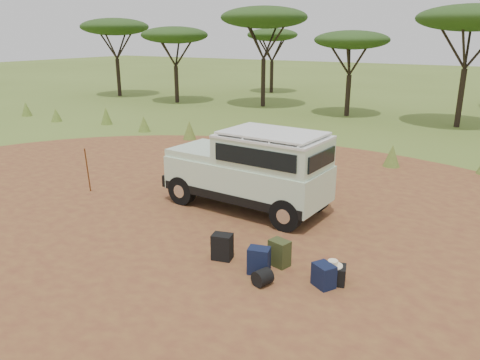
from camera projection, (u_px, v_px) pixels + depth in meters
The scene contains 13 objects.
ground at pixel (182, 229), 11.52m from camera, with size 140.00×140.00×0.00m, color #576C26.
dirt_clearing at pixel (182, 229), 11.52m from camera, with size 23.00×23.00×0.01m, color brown.
grass_fringe at pixel (319, 145), 18.43m from camera, with size 36.60×1.60×0.90m.
acacia_treeline at pixel (410, 28), 25.88m from camera, with size 46.70×13.20×6.26m.
safari_vehicle at pixel (252, 171), 12.53m from camera, with size 4.68×2.08×2.22m.
walking_staff at pixel (88, 170), 13.80m from camera, with size 0.04×0.04×1.56m, color brown.
backpack_black at pixel (222, 247), 9.89m from camera, with size 0.42×0.31×0.57m, color black.
backpack_navy at pixel (259, 261), 9.30m from camera, with size 0.42×0.30×0.55m, color #111735.
backpack_olive at pixel (279, 253), 9.62m from camera, with size 0.40×0.29×0.56m, color #3B401D.
duffel_navy at pixel (324, 276), 8.82m from camera, with size 0.41×0.31×0.46m, color #111735.
hard_case at pixel (332, 274), 8.98m from camera, with size 0.51×0.36×0.36m, color black.
stuff_sack at pixel (262, 277), 8.90m from camera, with size 0.32×0.32×0.32m, color black.
safari_hat at pixel (333, 264), 8.91m from camera, with size 0.38×0.38×0.11m.
Camera 1 is at (6.71, -8.37, 4.60)m, focal length 35.00 mm.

